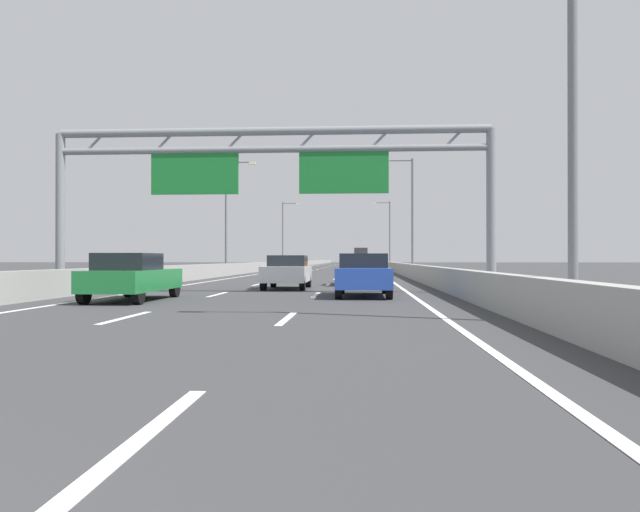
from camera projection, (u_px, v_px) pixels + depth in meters
The scene contains 52 objects.
ground_plane at pixel (339, 267), 101.07m from camera, with size 260.00×260.00×0.00m, color #38383A.
lane_dash_left_1 at pixel (126, 318), 13.86m from camera, with size 0.16×3.00×0.01m, color white.
lane_dash_left_2 at pixel (218, 294), 22.84m from camera, with size 0.16×3.00×0.01m, color white.
lane_dash_left_3 at pixel (258, 284), 31.83m from camera, with size 0.16×3.00×0.01m, color white.
lane_dash_left_4 at pixel (280, 279), 40.81m from camera, with size 0.16×3.00×0.01m, color white.
lane_dash_left_5 at pixel (294, 275), 49.79m from camera, with size 0.16×3.00×0.01m, color white.
lane_dash_left_6 at pixel (304, 273), 58.77m from camera, with size 0.16×3.00×0.01m, color white.
lane_dash_left_7 at pixel (312, 271), 67.75m from camera, with size 0.16×3.00×0.01m, color white.
lane_dash_left_8 at pixel (317, 269), 76.73m from camera, with size 0.16×3.00×0.01m, color white.
lane_dash_left_9 at pixel (322, 268), 85.72m from camera, with size 0.16×3.00×0.01m, color white.
lane_dash_left_10 at pixel (325, 267), 94.70m from camera, with size 0.16×3.00×0.01m, color white.
lane_dash_left_11 at pixel (328, 267), 103.68m from camera, with size 0.16×3.00×0.01m, color white.
lane_dash_left_12 at pixel (331, 266), 112.66m from camera, with size 0.16×3.00×0.01m, color white.
lane_dash_left_13 at pixel (333, 265), 121.64m from camera, with size 0.16×3.00×0.01m, color white.
lane_dash_left_14 at pixel (335, 265), 130.63m from camera, with size 0.16×3.00×0.01m, color white.
lane_dash_left_15 at pixel (336, 265), 139.61m from camera, with size 0.16×3.00×0.01m, color white.
lane_dash_left_16 at pixel (338, 264), 148.59m from camera, with size 0.16×3.00×0.01m, color white.
lane_dash_left_17 at pixel (339, 264), 157.57m from camera, with size 0.16×3.00×0.01m, color white.
lane_dash_right_0 at pixel (146, 434), 4.65m from camera, with size 0.16×3.00×0.01m, color white.
lane_dash_right_1 at pixel (287, 319), 13.63m from camera, with size 0.16×3.00×0.01m, color white.
lane_dash_right_2 at pixel (316, 295), 22.62m from camera, with size 0.16×3.00×0.01m, color white.
lane_dash_right_3 at pixel (328, 285), 31.60m from camera, with size 0.16×3.00×0.01m, color white.
lane_dash_right_4 at pixel (335, 279), 40.58m from camera, with size 0.16×3.00×0.01m, color white.
lane_dash_right_5 at pixel (340, 275), 49.56m from camera, with size 0.16×3.00×0.01m, color white.
lane_dash_right_6 at pixel (343, 273), 58.54m from camera, with size 0.16×3.00×0.01m, color white.
lane_dash_right_7 at pixel (345, 271), 67.52m from camera, with size 0.16×3.00×0.01m, color white.
lane_dash_right_8 at pixel (347, 269), 76.51m from camera, with size 0.16×3.00×0.01m, color white.
lane_dash_right_9 at pixel (348, 268), 85.49m from camera, with size 0.16×3.00×0.01m, color white.
lane_dash_right_10 at pixel (349, 267), 94.47m from camera, with size 0.16×3.00×0.01m, color white.
lane_dash_right_11 at pixel (350, 267), 103.45m from camera, with size 0.16×3.00×0.01m, color white.
lane_dash_right_12 at pixel (351, 266), 112.43m from camera, with size 0.16×3.00×0.01m, color white.
lane_dash_right_13 at pixel (351, 265), 121.42m from camera, with size 0.16×3.00×0.01m, color white.
lane_dash_right_14 at pixel (352, 265), 130.40m from camera, with size 0.16×3.00×0.01m, color white.
lane_dash_right_15 at pixel (353, 265), 139.38m from camera, with size 0.16×3.00×0.01m, color white.
lane_dash_right_16 at pixel (353, 264), 148.36m from camera, with size 0.16×3.00×0.01m, color white.
lane_dash_right_17 at pixel (353, 264), 157.34m from camera, with size 0.16×3.00×0.01m, color white.
edge_line_left at pixel (299, 268), 89.43m from camera, with size 0.16×176.00×0.01m, color white.
edge_line_right at pixel (373, 268), 88.76m from camera, with size 0.16×176.00×0.01m, color white.
barrier_left at pixel (302, 263), 111.49m from camera, with size 0.45×220.00×0.95m.
barrier_right at pixel (380, 263), 110.61m from camera, with size 0.45×220.00×0.95m.
sign_gantry at pixel (271, 167), 23.92m from camera, with size 16.98×0.36×6.36m.
streetlamp_right_near at pixel (561, 58), 12.67m from camera, with size 2.58×0.28×9.50m.
streetlamp_left_mid at pixel (229, 210), 51.94m from camera, with size 2.58×0.28×9.50m.
streetlamp_right_mid at pixel (410, 209), 50.99m from camera, with size 2.58×0.28×9.50m.
streetlamp_left_far at pixel (284, 231), 90.26m from camera, with size 2.58×0.28×9.50m.
streetlamp_right_far at pixel (388, 230), 89.31m from camera, with size 2.58×0.28×9.50m.
green_car at pixel (132, 276), 19.58m from camera, with size 1.82×4.62×1.49m.
orange_car at pixel (362, 264), 61.10m from camera, with size 1.87×4.53×1.54m.
white_car at pixel (287, 272), 27.31m from camera, with size 1.84×4.12×1.46m.
silver_car at pixel (359, 269), 31.42m from camera, with size 1.88×4.68×1.55m.
blue_car at pixel (363, 274), 21.87m from camera, with size 1.85×4.49×1.49m.
box_truck at pixel (361, 256), 113.89m from camera, with size 2.35×8.93×3.26m.
Camera 1 is at (3.39, -1.07, 1.31)m, focal length 35.10 mm.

